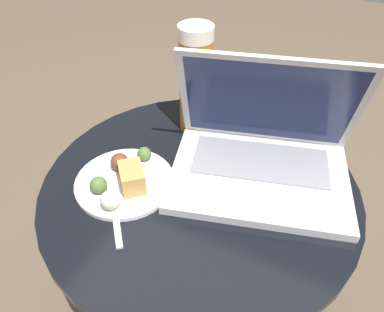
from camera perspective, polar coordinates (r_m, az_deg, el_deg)
The scene contains 6 objects.
ground_plane at distance 1.18m, azimuth 0.81°, elevation -21.98°, with size 6.00×6.00×0.00m, color brown.
table at distance 0.87m, azimuth 1.04°, elevation -10.65°, with size 0.64×0.64×0.51m.
laptop at distance 0.77m, azimuth 10.62°, elevation 0.60°, with size 0.41×0.34×0.26m.
beer_glass at distance 0.84m, azimuth 0.54°, elevation 11.34°, with size 0.07×0.07×0.25m.
snack_plate at distance 0.76m, azimuth -10.31°, elevation -3.59°, with size 0.20×0.20×0.06m.
fork at distance 0.73m, azimuth -11.72°, elevation -7.67°, with size 0.12×0.14×0.00m.
Camera 1 is at (0.22, -0.49, 1.05)m, focal length 35.00 mm.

